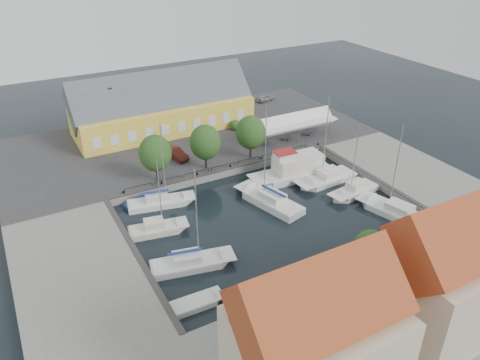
# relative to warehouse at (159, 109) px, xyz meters

# --- Properties ---
(ground) EXTENTS (140.00, 140.00, 0.00)m
(ground) POSITION_rel_warehouse_xyz_m (2.60, -28.36, -4.43)
(ground) COLOR black
(ground) RESTS_ON ground
(north_quay) EXTENTS (56.00, 26.00, 1.00)m
(north_quay) POSITION_rel_warehouse_xyz_m (2.60, -5.36, -3.93)
(north_quay) COLOR #2D2D30
(north_quay) RESTS_ON ground
(west_quay) EXTENTS (12.00, 24.00, 1.00)m
(west_quay) POSITION_rel_warehouse_xyz_m (-19.40, -30.36, -3.93)
(west_quay) COLOR slate
(west_quay) RESTS_ON ground
(east_quay) EXTENTS (12.00, 24.00, 1.00)m
(east_quay) POSITION_rel_warehouse_xyz_m (24.60, -30.36, -3.93)
(east_quay) COLOR slate
(east_quay) RESTS_ON ground
(south_bank) EXTENTS (56.00, 14.00, 1.00)m
(south_bank) POSITION_rel_warehouse_xyz_m (2.60, -49.36, -3.93)
(south_bank) COLOR slate
(south_bank) RESTS_ON ground
(quay_edge_fittings) EXTENTS (56.00, 24.72, 0.40)m
(quay_edge_fittings) POSITION_rel_warehouse_xyz_m (2.62, -23.61, -3.37)
(quay_edge_fittings) COLOR #383533
(quay_edge_fittings) RESTS_ON north_quay
(warehouse) EXTENTS (28.56, 14.00, 9.55)m
(warehouse) POSITION_rel_warehouse_xyz_m (0.00, 0.00, 0.00)
(warehouse) COLOR gold
(warehouse) RESTS_ON north_quay
(tent_canopy) EXTENTS (14.00, 4.00, 2.83)m
(tent_canopy) POSITION_rel_warehouse_xyz_m (16.60, -13.86, -0.74)
(tent_canopy) COLOR white
(tent_canopy) RESTS_ON north_quay
(quay_trees) EXTENTS (18.20, 4.20, 6.30)m
(quay_trees) POSITION_rel_warehouse_xyz_m (0.60, -16.36, 0.45)
(quay_trees) COLOR black
(quay_trees) RESTS_ON north_quay
(car_silver) EXTENTS (4.13, 2.46, 1.32)m
(car_silver) POSITION_rel_warehouse_xyz_m (22.22, 3.34, -2.77)
(car_silver) COLOR #96989D
(car_silver) RESTS_ON north_quay
(car_red) EXTENTS (2.45, 4.74, 1.49)m
(car_red) POSITION_rel_warehouse_xyz_m (-1.85, -11.42, -2.69)
(car_red) COLOR #531913
(car_red) RESTS_ON north_quay
(center_sailboat) EXTENTS (5.23, 10.09, 13.32)m
(center_sailboat) POSITION_rel_warehouse_xyz_m (4.11, -27.22, -4.06)
(center_sailboat) COLOR silver
(center_sailboat) RESTS_ON ground
(trawler) EXTENTS (12.16, 4.17, 5.00)m
(trawler) POSITION_rel_warehouse_xyz_m (10.71, -22.81, -3.41)
(trawler) COLOR silver
(trawler) RESTS_ON ground
(east_boat_a) EXTENTS (9.29, 3.59, 12.76)m
(east_boat_a) POSITION_rel_warehouse_xyz_m (14.01, -25.88, -4.17)
(east_boat_a) COLOR silver
(east_boat_a) RESTS_ON ground
(east_boat_b) EXTENTS (7.68, 3.40, 10.29)m
(east_boat_b) POSITION_rel_warehouse_xyz_m (15.02, -30.25, -4.17)
(east_boat_b) COLOR silver
(east_boat_b) RESTS_ON ground
(east_boat_c) EXTENTS (5.26, 9.67, 11.82)m
(east_boat_c) POSITION_rel_warehouse_xyz_m (16.02, -36.43, -4.17)
(east_boat_c) COLOR silver
(east_boat_c) RESTS_ON ground
(west_boat_a) EXTENTS (8.65, 4.05, 11.17)m
(west_boat_a) POSITION_rel_warehouse_xyz_m (-7.84, -20.86, -4.16)
(west_boat_a) COLOR silver
(west_boat_a) RESTS_ON ground
(west_boat_b) EXTENTS (6.98, 3.47, 9.43)m
(west_boat_b) POSITION_rel_warehouse_xyz_m (-10.13, -26.16, -4.17)
(west_boat_b) COLOR beige
(west_boat_b) RESTS_ON ground
(west_boat_d) EXTENTS (8.94, 4.34, 11.55)m
(west_boat_d) POSITION_rel_warehouse_xyz_m (-9.21, -33.51, -4.16)
(west_boat_d) COLOR silver
(west_boat_d) RESTS_ON ground
(launch_sw) EXTENTS (5.14, 2.06, 0.98)m
(launch_sw) POSITION_rel_warehouse_xyz_m (-11.00, -38.79, -4.34)
(launch_sw) COLOR silver
(launch_sw) RESTS_ON ground
(launch_nw) EXTENTS (4.32, 2.47, 0.88)m
(launch_nw) POSITION_rel_warehouse_xyz_m (-9.96, -19.65, -4.34)
(launch_nw) COLOR navy
(launch_nw) RESTS_ON ground
(townhouses) EXTENTS (36.30, 8.50, 12.00)m
(townhouses) POSITION_rel_warehouse_xyz_m (4.52, -51.60, 1.40)
(townhouses) COLOR #C0AC93
(townhouses) RESTS_ON south_bank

